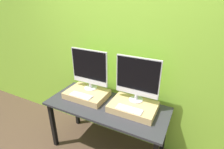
% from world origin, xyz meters
% --- Properties ---
extents(wall_back, '(8.00, 0.04, 2.60)m').
position_xyz_m(wall_back, '(0.00, 0.72, 1.30)').
color(wall_back, '#8CC638').
rests_on(wall_back, ground_plane).
extents(workbench, '(1.53, 0.65, 0.74)m').
position_xyz_m(workbench, '(0.00, 0.32, 0.65)').
color(workbench, '#2D2D33').
rests_on(workbench, ground_plane).
extents(wooden_riser_left, '(0.55, 0.38, 0.08)m').
position_xyz_m(wooden_riser_left, '(-0.33, 0.38, 0.78)').
color(wooden_riser_left, tan).
rests_on(wooden_riser_left, workbench).
extents(monitor_left, '(0.53, 0.17, 0.55)m').
position_xyz_m(monitor_left, '(-0.33, 0.48, 1.12)').
color(monitor_left, silver).
rests_on(monitor_left, wooden_riser_left).
extents(keyboard_left, '(0.30, 0.11, 0.01)m').
position_xyz_m(keyboard_left, '(-0.33, 0.25, 0.83)').
color(keyboard_left, silver).
rests_on(keyboard_left, wooden_riser_left).
extents(wooden_riser_right, '(0.55, 0.38, 0.08)m').
position_xyz_m(wooden_riser_right, '(0.33, 0.38, 0.78)').
color(wooden_riser_right, tan).
rests_on(wooden_riser_right, workbench).
extents(monitor_right, '(0.53, 0.17, 0.55)m').
position_xyz_m(monitor_right, '(0.33, 0.48, 1.12)').
color(monitor_right, silver).
rests_on(monitor_right, wooden_riser_right).
extents(keyboard_right, '(0.30, 0.11, 0.01)m').
position_xyz_m(keyboard_right, '(0.33, 0.25, 0.83)').
color(keyboard_right, silver).
rests_on(keyboard_right, wooden_riser_right).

